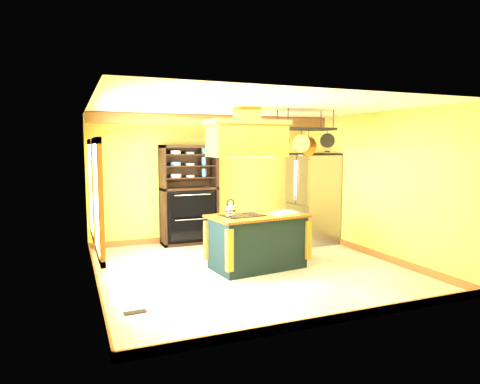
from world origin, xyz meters
TOP-DOWN VIEW (x-y plane):
  - floor at (0.00, 0.00)m, footprint 5.00×5.00m
  - ceiling at (0.00, 0.00)m, footprint 5.00×5.00m
  - wall_back at (0.00, 2.50)m, footprint 5.00×0.02m
  - wall_front at (0.00, -2.50)m, footprint 5.00×0.02m
  - wall_left at (-2.50, 0.00)m, footprint 0.02×5.00m
  - wall_right at (2.50, 0.00)m, footprint 0.02×5.00m
  - ceiling_beam at (0.00, 1.70)m, footprint 5.00×0.15m
  - window_near at (-2.47, -0.80)m, footprint 0.06×1.06m
  - window_far at (-2.47, 0.60)m, footprint 0.06×1.06m
  - kitchen_island at (0.13, -0.03)m, footprint 1.73×1.10m
  - range_hood at (-0.07, -0.03)m, footprint 1.30×0.73m
  - pot_rack at (1.03, -0.03)m, footprint 1.04×0.49m
  - refrigerator at (2.07, 1.39)m, footprint 0.82×0.96m
  - hutch at (-0.45, 2.27)m, footprint 1.19×0.54m
  - floor_register at (-2.11, -1.27)m, footprint 0.28×0.13m

SIDE VIEW (x-z plane):
  - floor at x=0.00m, z-range 0.00..0.00m
  - floor_register at x=-2.11m, z-range 0.00..0.01m
  - kitchen_island at x=0.13m, z-range -0.09..1.02m
  - hutch at x=-0.45m, z-range -0.22..1.88m
  - refrigerator at x=2.07m, z-range -0.02..1.86m
  - wall_back at x=0.00m, z-range 0.00..2.70m
  - wall_front at x=0.00m, z-range 0.00..2.70m
  - wall_left at x=-2.50m, z-range 0.00..2.70m
  - wall_right at x=2.50m, z-range 0.00..2.70m
  - window_near at x=-2.47m, z-range 0.62..2.18m
  - window_far at x=-2.47m, z-range 0.62..2.18m
  - range_hood at x=-0.07m, z-range 1.83..2.63m
  - pot_rack at x=1.03m, z-range 1.88..2.68m
  - ceiling_beam at x=0.00m, z-range 2.49..2.69m
  - ceiling at x=0.00m, z-range 2.70..2.70m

